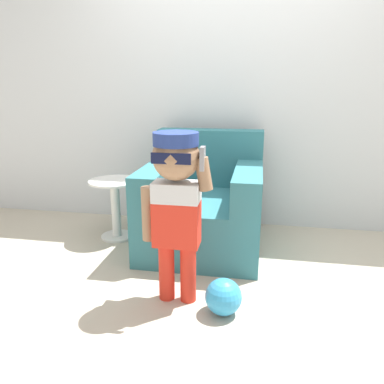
{
  "coord_description": "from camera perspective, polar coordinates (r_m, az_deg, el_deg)",
  "views": [
    {
      "loc": [
        0.24,
        -2.61,
        1.26
      ],
      "look_at": [
        -0.2,
        -0.21,
        0.57
      ],
      "focal_mm": 35.0,
      "sensor_mm": 36.0,
      "label": 1
    }
  ],
  "objects": [
    {
      "name": "side_table",
      "position": [
        3.23,
        -11.59,
        -1.72
      ],
      "size": [
        0.42,
        0.42,
        0.51
      ],
      "color": "white",
      "rests_on": "ground_plane"
    },
    {
      "name": "ground_plane",
      "position": [
        2.91,
        4.67,
        -9.96
      ],
      "size": [
        10.0,
        10.0,
        0.0
      ],
      "primitive_type": "plane",
      "color": "#BCB29E"
    },
    {
      "name": "wall_back",
      "position": [
        3.44,
        6.61,
        16.34
      ],
      "size": [
        10.0,
        0.05,
        2.6
      ],
      "color": "silver",
      "rests_on": "ground_plane"
    },
    {
      "name": "toy_ball",
      "position": [
        2.22,
        4.82,
        -15.61
      ],
      "size": [
        0.21,
        0.21,
        0.21
      ],
      "color": "#3399D1",
      "rests_on": "ground_plane"
    },
    {
      "name": "armchair",
      "position": [
        3.03,
        1.84,
        -2.06
      ],
      "size": [
        0.9,
        1.0,
        0.9
      ],
      "color": "teal",
      "rests_on": "ground_plane"
    },
    {
      "name": "person_child",
      "position": [
        2.13,
        -2.46,
        -0.05
      ],
      "size": [
        0.42,
        0.31,
        1.02
      ],
      "color": "red",
      "rests_on": "ground_plane"
    }
  ]
}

